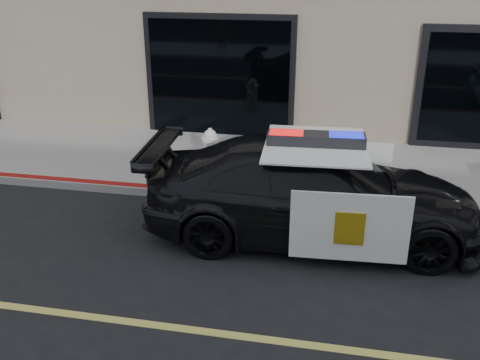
# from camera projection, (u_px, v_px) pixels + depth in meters

# --- Properties ---
(ground) EXTENTS (120.00, 120.00, 0.00)m
(ground) POSITION_uv_depth(u_px,v_px,m) (169.00, 327.00, 6.25)
(ground) COLOR black
(ground) RESTS_ON ground
(sidewalk_n) EXTENTS (60.00, 3.50, 0.15)m
(sidewalk_n) POSITION_uv_depth(u_px,v_px,m) (249.00, 164.00, 10.97)
(sidewalk_n) COLOR gray
(sidewalk_n) RESTS_ON ground
(police_car) EXTENTS (2.67, 5.31, 1.66)m
(police_car) POSITION_uv_depth(u_px,v_px,m) (313.00, 191.00, 8.04)
(police_car) COLOR black
(police_car) RESTS_ON ground
(fire_hydrant) EXTENTS (0.39, 0.54, 0.86)m
(fire_hydrant) POSITION_uv_depth(u_px,v_px,m) (210.00, 151.00, 10.25)
(fire_hydrant) COLOR silver
(fire_hydrant) RESTS_ON sidewalk_n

